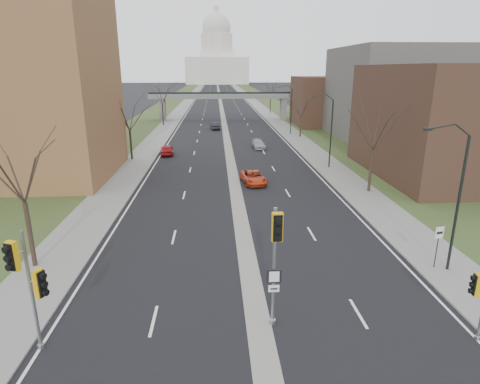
{
  "coord_description": "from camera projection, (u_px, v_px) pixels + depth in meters",
  "views": [
    {
      "loc": [
        -1.86,
        -14.72,
        11.57
      ],
      "look_at": [
        -0.3,
        11.0,
        3.62
      ],
      "focal_mm": 30.0,
      "sensor_mm": 36.0,
      "label": 1
    }
  ],
  "objects": [
    {
      "name": "tree_left_b",
      "position": [
        128.0,
        112.0,
        51.22
      ],
      "size": [
        6.75,
        6.75,
        8.81
      ],
      "color": "#382B21",
      "rests_on": "sidewalk_left"
    },
    {
      "name": "streetlight_mid",
      "position": [
        326.0,
        110.0,
        46.67
      ],
      "size": [
        2.61,
        0.2,
        8.7
      ],
      "color": "black",
      "rests_on": "sidewalk_right"
    },
    {
      "name": "streetlight_far",
      "position": [
        287.0,
        96.0,
        71.47
      ],
      "size": [
        2.61,
        0.2,
        8.7
      ],
      "color": "black",
      "rests_on": "sidewalk_right"
    },
    {
      "name": "car_right_mid",
      "position": [
        259.0,
        144.0,
        60.65
      ],
      "size": [
        1.98,
        4.3,
        1.22
      ],
      "primitive_type": "imported",
      "rotation": [
        0.0,
        0.0,
        0.07
      ],
      "color": "#97989E",
      "rests_on": "ground"
    },
    {
      "name": "median_strip",
      "position": [
        220.0,
        99.0,
        160.64
      ],
      "size": [
        1.2,
        600.0,
        0.02
      ],
      "primitive_type": "cube",
      "color": "gray",
      "rests_on": "ground"
    },
    {
      "name": "tree_left_c",
      "position": [
        162.0,
        91.0,
        83.42
      ],
      "size": [
        7.65,
        7.65,
        9.99
      ],
      "color": "#382B21",
      "rests_on": "sidewalk_left"
    },
    {
      "name": "sidewalk_left",
      "position": [
        190.0,
        99.0,
        159.93
      ],
      "size": [
        4.0,
        600.0,
        0.12
      ],
      "primitive_type": "cube",
      "color": "gray",
      "rests_on": "ground"
    },
    {
      "name": "car_right_near",
      "position": [
        253.0,
        177.0,
        42.07
      ],
      "size": [
        2.71,
        4.93,
        1.31
      ],
      "primitive_type": "imported",
      "rotation": [
        0.0,
        0.0,
        0.12
      ],
      "color": "red",
      "rests_on": "ground"
    },
    {
      "name": "pedestrian_bridge",
      "position": [
        223.0,
        99.0,
        92.44
      ],
      "size": [
        34.0,
        3.0,
        6.45
      ],
      "color": "slate",
      "rests_on": "ground"
    },
    {
      "name": "signal_pole_median",
      "position": [
        276.0,
        248.0,
        17.5
      ],
      "size": [
        0.67,
        0.94,
        5.83
      ],
      "rotation": [
        0.0,
        0.0,
        0.02
      ],
      "color": "gray",
      "rests_on": "ground"
    },
    {
      "name": "road_surface",
      "position": [
        220.0,
        99.0,
        160.64
      ],
      "size": [
        20.0,
        600.0,
        0.01
      ],
      "primitive_type": "cube",
      "color": "black",
      "rests_on": "ground"
    },
    {
      "name": "tree_right_c",
      "position": [
        271.0,
        86.0,
        106.85
      ],
      "size": [
        7.65,
        7.65,
        9.99
      ],
      "color": "#382B21",
      "rests_on": "sidewalk_right"
    },
    {
      "name": "tree_left_a",
      "position": [
        18.0,
        161.0,
        22.49
      ],
      "size": [
        7.2,
        7.2,
        9.4
      ],
      "color": "#382B21",
      "rests_on": "sidewalk_left"
    },
    {
      "name": "grass_verge_right",
      "position": [
        264.0,
        98.0,
        161.66
      ],
      "size": [
        8.0,
        600.0,
        0.1
      ],
      "primitive_type": "cube",
      "color": "#2D3E1C",
      "rests_on": "ground"
    },
    {
      "name": "grass_verge_left",
      "position": [
        175.0,
        99.0,
        159.59
      ],
      "size": [
        8.0,
        600.0,
        0.1
      ],
      "primitive_type": "cube",
      "color": "#2D3E1C",
      "rests_on": "ground"
    },
    {
      "name": "signal_pole_left",
      "position": [
        28.0,
        277.0,
        16.02
      ],
      "size": [
        1.27,
        0.91,
        5.49
      ],
      "rotation": [
        0.0,
        0.0,
        -0.43
      ],
      "color": "gray",
      "rests_on": "ground"
    },
    {
      "name": "car_left_far",
      "position": [
        215.0,
        126.0,
        79.71
      ],
      "size": [
        2.05,
        4.53,
        1.44
      ],
      "primitive_type": "imported",
      "rotation": [
        0.0,
        0.0,
        3.26
      ],
      "color": "black",
      "rests_on": "ground"
    },
    {
      "name": "tree_right_a",
      "position": [
        375.0,
        124.0,
        37.34
      ],
      "size": [
        7.2,
        7.2,
        9.4
      ],
      "color": "#382B21",
      "rests_on": "sidewalk_right"
    },
    {
      "name": "car_left_near",
      "position": [
        167.0,
        150.0,
        56.02
      ],
      "size": [
        2.16,
        4.44,
        1.46
      ],
      "primitive_type": "imported",
      "rotation": [
        0.0,
        0.0,
        3.24
      ],
      "color": "maroon",
      "rests_on": "ground"
    },
    {
      "name": "commercial_block_near",
      "position": [
        452.0,
        122.0,
        43.88
      ],
      "size": [
        16.0,
        20.0,
        12.0
      ],
      "primitive_type": "cube",
      "color": "#482E21",
      "rests_on": "ground"
    },
    {
      "name": "speed_limit_sign",
      "position": [
        438.0,
        240.0,
        23.62
      ],
      "size": [
        0.56,
        0.14,
        2.62
      ],
      "rotation": [
        0.0,
        0.0,
        0.19
      ],
      "color": "black",
      "rests_on": "sidewalk_right"
    },
    {
      "name": "ground",
      "position": [
        262.0,
        344.0,
        17.56
      ],
      "size": [
        700.0,
        700.0,
        0.0
      ],
      "primitive_type": "plane",
      "color": "black",
      "rests_on": "ground"
    },
    {
      "name": "sidewalk_right",
      "position": [
        250.0,
        99.0,
        161.31
      ],
      "size": [
        4.0,
        600.0,
        0.12
      ],
      "primitive_type": "cube",
      "color": "gray",
      "rests_on": "ground"
    },
    {
      "name": "capitol",
      "position": [
        217.0,
        59.0,
        317.32
      ],
      "size": [
        48.0,
        42.0,
        55.75
      ],
      "color": "silver",
      "rests_on": "ground"
    },
    {
      "name": "commercial_block_mid",
      "position": [
        395.0,
        94.0,
        66.56
      ],
      "size": [
        18.0,
        22.0,
        15.0
      ],
      "primitive_type": "cube",
      "color": "#575550",
      "rests_on": "ground"
    },
    {
      "name": "commercial_block_far",
      "position": [
        329.0,
        101.0,
        84.13
      ],
      "size": [
        14.0,
        14.0,
        10.0
      ],
      "primitive_type": "cube",
      "color": "#482E21",
      "rests_on": "ground"
    },
    {
      "name": "tree_right_b",
      "position": [
        302.0,
        104.0,
        69.06
      ],
      "size": [
        6.3,
        6.3,
        8.22
      ],
      "color": "#382B21",
      "rests_on": "sidewalk_right"
    },
    {
      "name": "streetlight_near",
      "position": [
        452.0,
        157.0,
        21.87
      ],
      "size": [
        2.61,
        0.2,
        8.7
      ],
      "color": "black",
      "rests_on": "sidewalk_right"
    }
  ]
}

